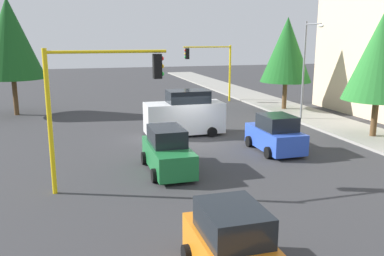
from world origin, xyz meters
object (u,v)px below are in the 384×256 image
(tree_roadside_mid, at_px, (287,50))
(car_orange, at_px, (234,251))
(car_blue, at_px, (275,135))
(tree_opposite_side, at_px, (10,38))
(traffic_signal_near_right, at_px, (98,91))
(delivery_van_white, at_px, (185,114))
(traffic_signal_far_left, at_px, (211,62))
(car_green, at_px, (168,152))
(tree_roadside_near, at_px, (380,57))
(street_lamp_curbside, at_px, (307,60))

(tree_roadside_mid, distance_m, car_orange, 25.47)
(car_blue, bearing_deg, tree_opposite_side, -135.78)
(traffic_signal_near_right, height_order, delivery_van_white, traffic_signal_near_right)
(traffic_signal_far_left, relative_size, car_green, 1.24)
(tree_roadside_near, bearing_deg, car_blue, -82.40)
(tree_roadside_mid, height_order, car_orange, tree_roadside_mid)
(traffic_signal_near_right, height_order, car_blue, traffic_signal_near_right)
(tree_roadside_near, xyz_separation_m, car_green, (2.53, -13.17, -3.94))
(tree_roadside_near, relative_size, delivery_van_white, 1.54)
(tree_opposite_side, xyz_separation_m, delivery_van_white, (10.00, 10.89, -4.55))
(car_blue, bearing_deg, street_lamp_curbside, 139.08)
(tree_opposite_side, xyz_separation_m, car_green, (16.53, 8.33, -4.94))
(traffic_signal_far_left, bearing_deg, tree_roadside_near, 16.96)
(traffic_signal_far_left, relative_size, delivery_van_white, 1.08)
(tree_roadside_near, distance_m, car_green, 13.97)
(tree_roadside_mid, height_order, delivery_van_white, tree_roadside_mid)
(traffic_signal_far_left, bearing_deg, tree_opposite_side, -83.14)
(car_green, bearing_deg, delivery_van_white, 158.61)
(car_blue, bearing_deg, tree_roadside_near, 97.60)
(tree_opposite_side, bearing_deg, tree_roadside_near, 56.93)
(tree_roadside_near, distance_m, delivery_van_white, 11.88)
(traffic_signal_near_right, distance_m, traffic_signal_far_left, 22.97)
(traffic_signal_near_right, bearing_deg, traffic_signal_far_left, 150.53)
(tree_roadside_mid, relative_size, delivery_van_white, 1.56)
(tree_roadside_near, height_order, car_green, tree_roadside_near)
(car_orange, bearing_deg, tree_roadside_mid, 148.76)
(traffic_signal_near_right, bearing_deg, car_orange, 19.35)
(tree_opposite_side, bearing_deg, traffic_signal_far_left, 96.86)
(tree_opposite_side, bearing_deg, tree_roadside_mid, 79.22)
(street_lamp_curbside, xyz_separation_m, tree_opposite_side, (-8.39, -20.20, 1.49))
(tree_opposite_side, xyz_separation_m, car_blue, (14.93, 14.53, -4.94))
(tree_roadside_near, bearing_deg, street_lamp_curbside, -166.95)
(street_lamp_curbside, height_order, tree_roadside_near, tree_roadside_near)
(street_lamp_curbside, xyz_separation_m, tree_roadside_mid, (-4.39, 0.80, 0.58))
(tree_opposite_side, xyz_separation_m, car_orange, (25.51, 7.96, -4.94))
(tree_roadside_mid, bearing_deg, tree_opposite_side, -100.78)
(traffic_signal_far_left, height_order, car_blue, traffic_signal_far_left)
(tree_roadside_mid, bearing_deg, delivery_van_white, -59.31)
(street_lamp_curbside, relative_size, car_blue, 1.85)
(car_orange, relative_size, car_green, 0.88)
(traffic_signal_far_left, distance_m, street_lamp_curbside, 11.01)
(traffic_signal_near_right, relative_size, car_orange, 1.52)
(street_lamp_curbside, bearing_deg, tree_roadside_mid, 169.67)
(traffic_signal_near_right, xyz_separation_m, street_lamp_curbside, (-9.61, 14.88, 0.41))
(delivery_van_white, bearing_deg, street_lamp_curbside, 99.82)
(street_lamp_curbside, xyz_separation_m, car_blue, (6.54, -5.67, -3.45))
(car_orange, bearing_deg, car_blue, 148.13)
(traffic_signal_far_left, relative_size, tree_roadside_near, 0.70)
(tree_roadside_near, bearing_deg, delivery_van_white, -110.66)
(traffic_signal_far_left, relative_size, car_blue, 1.37)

